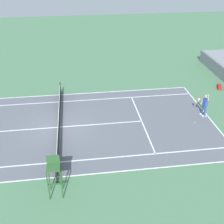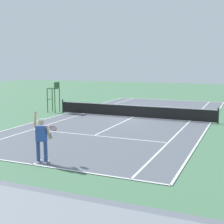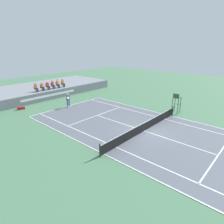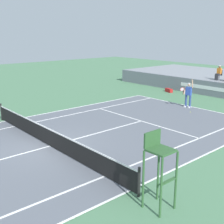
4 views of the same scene
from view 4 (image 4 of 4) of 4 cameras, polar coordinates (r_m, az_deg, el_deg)
ground_plane at (r=14.55m, az=-12.03°, el=-6.59°), size 80.00×80.00×0.00m
court at (r=14.54m, az=-12.03°, el=-6.55°), size 11.08×23.88×0.03m
net at (r=14.37m, az=-12.14°, el=-4.65°), size 11.98×0.10×1.07m
spectator_seated_0 at (r=27.61m, az=19.97°, el=7.12°), size 0.44×0.60×1.27m
tennis_player at (r=22.12m, az=14.57°, el=3.38°), size 0.75×0.72×2.08m
tennis_ball at (r=20.92m, az=14.97°, el=-0.00°), size 0.07×0.07×0.07m
umpire_chair at (r=9.06m, az=9.03°, el=-9.40°), size 0.77×0.77×2.44m
equipment_bag at (r=27.83m, az=10.95°, el=4.16°), size 0.96×0.60×0.32m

